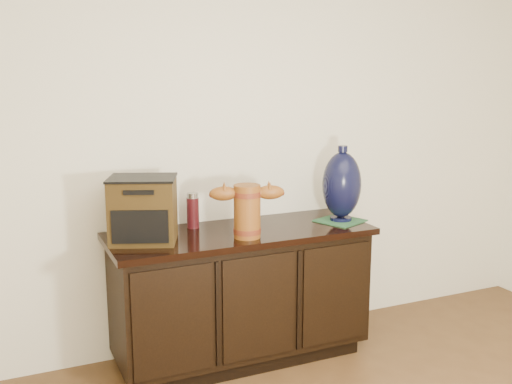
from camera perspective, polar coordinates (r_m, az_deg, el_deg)
name	(u,v)px	position (r m, az deg, el deg)	size (l,w,h in m)	color
sideboard	(241,294)	(3.42, -1.45, -9.66)	(1.46, 0.56, 0.75)	black
terracotta_vessel	(247,208)	(3.13, -0.86, -1.53)	(0.40, 0.18, 0.28)	brown
tv_radio	(143,210)	(3.11, -10.70, -1.66)	(0.41, 0.37, 0.34)	#37260D
green_mat	(340,221)	(3.54, 8.01, -2.71)	(0.23, 0.23, 0.01)	#285A34
lamp_base	(342,185)	(3.50, 8.17, 0.66)	(0.29, 0.29, 0.44)	black
spray_can	(193,211)	(3.36, -6.04, -1.78)	(0.07, 0.07, 0.20)	#5E1016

